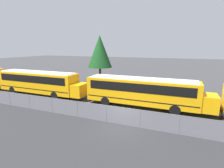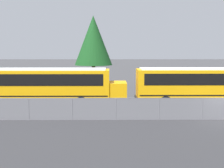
# 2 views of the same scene
# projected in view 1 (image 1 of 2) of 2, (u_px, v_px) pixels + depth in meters

# --- Properties ---
(ground_plane) EXTENTS (200.00, 200.00, 0.00)m
(ground_plane) POSITION_uv_depth(u_px,v_px,m) (122.00, 125.00, 15.50)
(ground_plane) COLOR #38383A
(road_strip) EXTENTS (117.98, 12.00, 0.01)m
(road_strip) POSITION_uv_depth(u_px,v_px,m) (89.00, 166.00, 10.07)
(road_strip) COLOR #2B2B2D
(road_strip) RESTS_ON ground_plane
(fence) EXTENTS (84.05, 0.07, 1.60)m
(fence) POSITION_uv_depth(u_px,v_px,m) (123.00, 116.00, 15.33)
(fence) COLOR #9EA0A5
(fence) RESTS_ON ground_plane
(school_bus_1) EXTENTS (13.92, 2.53, 3.35)m
(school_bus_1) POSITION_uv_depth(u_px,v_px,m) (39.00, 81.00, 24.68)
(school_bus_1) COLOR orange
(school_bus_1) RESTS_ON ground_plane
(school_bus_2) EXTENTS (13.92, 2.53, 3.35)m
(school_bus_2) POSITION_uv_depth(u_px,v_px,m) (143.00, 90.00, 19.48)
(school_bus_2) COLOR orange
(school_bus_2) RESTS_ON ground_plane
(tree_1) EXTENTS (4.60, 4.60, 8.92)m
(tree_1) POSITION_uv_depth(u_px,v_px,m) (100.00, 52.00, 32.83)
(tree_1) COLOR #51381E
(tree_1) RESTS_ON ground_plane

